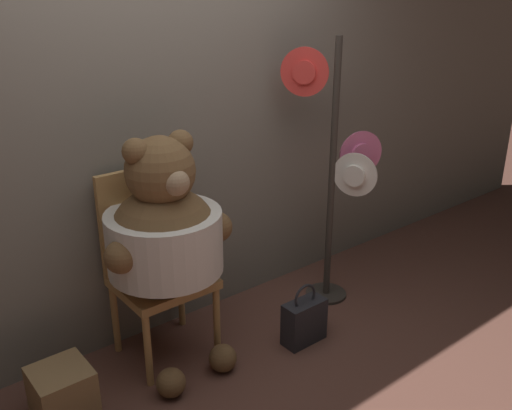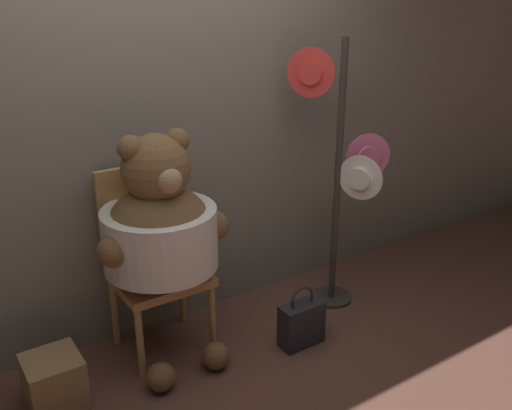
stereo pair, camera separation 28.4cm
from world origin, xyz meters
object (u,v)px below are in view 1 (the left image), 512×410
Objects in this scene: chair at (154,259)px; hat_display_rack at (336,171)px; teddy_bear at (165,235)px; handbag_on_ground at (304,321)px.

chair is 0.62× the size of hat_display_rack.
chair is at bearing 86.43° from teddy_bear.
teddy_bear reaches higher than chair.
teddy_bear is 0.77× the size of hat_display_rack.
hat_display_rack is 0.97m from handbag_on_ground.
chair is 0.97m from handbag_on_ground.
teddy_bear is at bearing 153.94° from handbag_on_ground.
chair is 0.27m from teddy_bear.
hat_display_rack reaches higher than teddy_bear.
handbag_on_ground is (0.71, -0.35, -0.65)m from teddy_bear.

